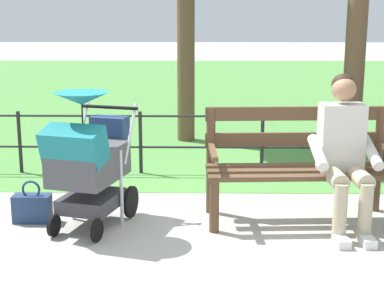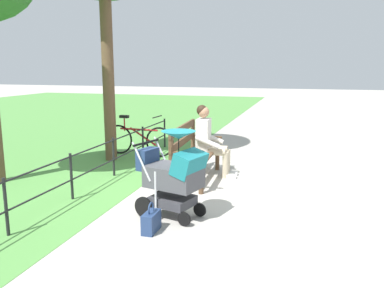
# 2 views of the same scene
# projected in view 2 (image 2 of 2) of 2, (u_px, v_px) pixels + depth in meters

# --- Properties ---
(ground_plane) EXTENTS (60.00, 60.00, 0.00)m
(ground_plane) POSITION_uv_depth(u_px,v_px,m) (185.00, 194.00, 6.15)
(ground_plane) COLOR #ADA89E
(park_bench) EXTENTS (1.62, 0.67, 0.96)m
(park_bench) POSITION_uv_depth(u_px,v_px,m) (192.00, 150.00, 6.88)
(park_bench) COLOR brown
(park_bench) RESTS_ON ground
(person_on_bench) EXTENTS (0.55, 0.74, 1.28)m
(person_on_bench) POSITION_uv_depth(u_px,v_px,m) (209.00, 139.00, 7.10)
(person_on_bench) COLOR tan
(person_on_bench) RESTS_ON ground
(stroller) EXTENTS (0.71, 0.98, 1.15)m
(stroller) POSITION_uv_depth(u_px,v_px,m) (174.00, 173.00, 5.13)
(stroller) COLOR black
(stroller) RESTS_ON ground
(handbag) EXTENTS (0.32, 0.14, 0.37)m
(handbag) POSITION_uv_depth(u_px,v_px,m) (151.00, 221.00, 4.75)
(handbag) COLOR navy
(handbag) RESTS_ON ground
(park_fence) EXTENTS (6.77, 0.04, 0.70)m
(park_fence) POSITION_uv_depth(u_px,v_px,m) (94.00, 162.00, 6.49)
(park_fence) COLOR black
(park_fence) RESTS_ON ground
(bicycle) EXTENTS (0.44, 1.66, 0.89)m
(bicycle) POSITION_uv_depth(u_px,v_px,m) (139.00, 139.00, 8.78)
(bicycle) COLOR black
(bicycle) RESTS_ON ground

